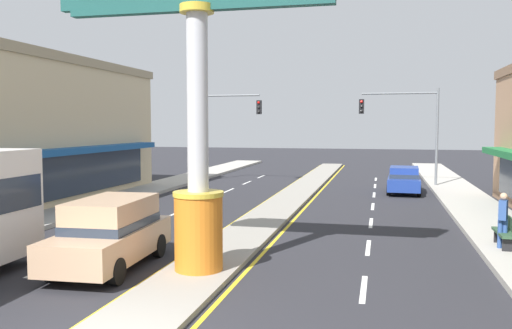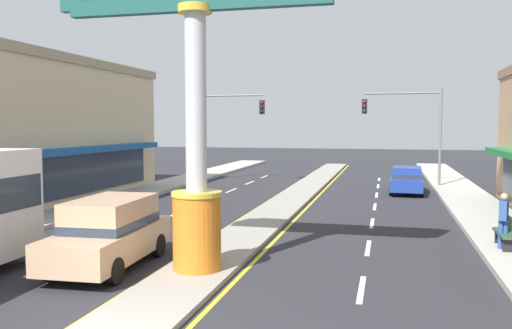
{
  "view_description": "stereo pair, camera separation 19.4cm",
  "coord_description": "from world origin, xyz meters",
  "px_view_note": "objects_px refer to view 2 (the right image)",
  "views": [
    {
      "loc": [
        4.61,
        -7.93,
        3.93
      ],
      "look_at": [
        0.52,
        9.35,
        2.6
      ],
      "focal_mm": 37.23,
      "sensor_mm": 36.0,
      "label": 1
    },
    {
      "loc": [
        4.8,
        -7.88,
        3.93
      ],
      "look_at": [
        0.52,
        9.35,
        2.6
      ],
      "focal_mm": 37.23,
      "sensor_mm": 36.0,
      "label": 2
    }
  ],
  "objects_px": {
    "district_sign": "(196,100)",
    "street_bench": "(508,233)",
    "suv_near_right_lane": "(109,232)",
    "sedan_far_right_lane": "(407,180)",
    "pedestrian_near_kerb": "(504,217)",
    "traffic_light_left_side": "(221,120)",
    "traffic_light_right_side": "(411,120)"
  },
  "relations": [
    {
      "from": "traffic_light_left_side",
      "to": "street_bench",
      "type": "relative_size",
      "value": 3.87
    },
    {
      "from": "suv_near_right_lane",
      "to": "sedan_far_right_lane",
      "type": "relative_size",
      "value": 1.07
    },
    {
      "from": "district_sign",
      "to": "pedestrian_near_kerb",
      "type": "distance_m",
      "value": 9.89
    },
    {
      "from": "pedestrian_near_kerb",
      "to": "district_sign",
      "type": "bearing_deg",
      "value": -152.62
    },
    {
      "from": "district_sign",
      "to": "traffic_light_right_side",
      "type": "xyz_separation_m",
      "value": [
        6.19,
        21.63,
        -0.32
      ]
    },
    {
      "from": "district_sign",
      "to": "pedestrian_near_kerb",
      "type": "height_order",
      "value": "district_sign"
    },
    {
      "from": "pedestrian_near_kerb",
      "to": "traffic_light_right_side",
      "type": "bearing_deg",
      "value": 96.74
    },
    {
      "from": "district_sign",
      "to": "pedestrian_near_kerb",
      "type": "xyz_separation_m",
      "value": [
        8.24,
        4.27,
        -3.42
      ]
    },
    {
      "from": "district_sign",
      "to": "suv_near_right_lane",
      "type": "bearing_deg",
      "value": 177.18
    },
    {
      "from": "district_sign",
      "to": "street_bench",
      "type": "relative_size",
      "value": 5.27
    },
    {
      "from": "traffic_light_left_side",
      "to": "traffic_light_right_side",
      "type": "distance_m",
      "value": 12.38
    },
    {
      "from": "pedestrian_near_kerb",
      "to": "street_bench",
      "type": "bearing_deg",
      "value": 46.83
    },
    {
      "from": "traffic_light_right_side",
      "to": "suv_near_right_lane",
      "type": "distance_m",
      "value": 23.46
    },
    {
      "from": "traffic_light_left_side",
      "to": "sedan_far_right_lane",
      "type": "height_order",
      "value": "traffic_light_left_side"
    },
    {
      "from": "traffic_light_left_side",
      "to": "traffic_light_right_side",
      "type": "xyz_separation_m",
      "value": [
        12.38,
        0.06,
        0.0
      ]
    },
    {
      "from": "district_sign",
      "to": "traffic_light_right_side",
      "type": "height_order",
      "value": "district_sign"
    },
    {
      "from": "traffic_light_right_side",
      "to": "district_sign",
      "type": "bearing_deg",
      "value": -105.97
    },
    {
      "from": "traffic_light_left_side",
      "to": "suv_near_right_lane",
      "type": "bearing_deg",
      "value": -80.52
    },
    {
      "from": "suv_near_right_lane",
      "to": "sedan_far_right_lane",
      "type": "xyz_separation_m",
      "value": [
        8.51,
        18.35,
        -0.2
      ]
    },
    {
      "from": "traffic_light_left_side",
      "to": "sedan_far_right_lane",
      "type": "distance_m",
      "value": 12.95
    },
    {
      "from": "sedan_far_right_lane",
      "to": "street_bench",
      "type": "bearing_deg",
      "value": -79.81
    },
    {
      "from": "sedan_far_right_lane",
      "to": "street_bench",
      "type": "height_order",
      "value": "sedan_far_right_lane"
    },
    {
      "from": "traffic_light_right_side",
      "to": "suv_near_right_lane",
      "type": "height_order",
      "value": "traffic_light_right_side"
    },
    {
      "from": "traffic_light_left_side",
      "to": "pedestrian_near_kerb",
      "type": "relative_size",
      "value": 3.65
    },
    {
      "from": "sedan_far_right_lane",
      "to": "street_bench",
      "type": "relative_size",
      "value": 2.73
    },
    {
      "from": "traffic_light_right_side",
      "to": "suv_near_right_lane",
      "type": "xyz_separation_m",
      "value": [
        -8.8,
        -21.51,
        -3.26
      ]
    },
    {
      "from": "traffic_light_left_side",
      "to": "sedan_far_right_lane",
      "type": "xyz_separation_m",
      "value": [
        12.09,
        -3.09,
        -3.46
      ]
    },
    {
      "from": "district_sign",
      "to": "sedan_far_right_lane",
      "type": "bearing_deg",
      "value": 72.28
    },
    {
      "from": "traffic_light_left_side",
      "to": "traffic_light_right_side",
      "type": "height_order",
      "value": "same"
    },
    {
      "from": "district_sign",
      "to": "street_bench",
      "type": "distance_m",
      "value": 10.3
    },
    {
      "from": "traffic_light_right_side",
      "to": "suv_near_right_lane",
      "type": "relative_size",
      "value": 1.32
    },
    {
      "from": "pedestrian_near_kerb",
      "to": "traffic_light_left_side",
      "type": "bearing_deg",
      "value": 129.84
    }
  ]
}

